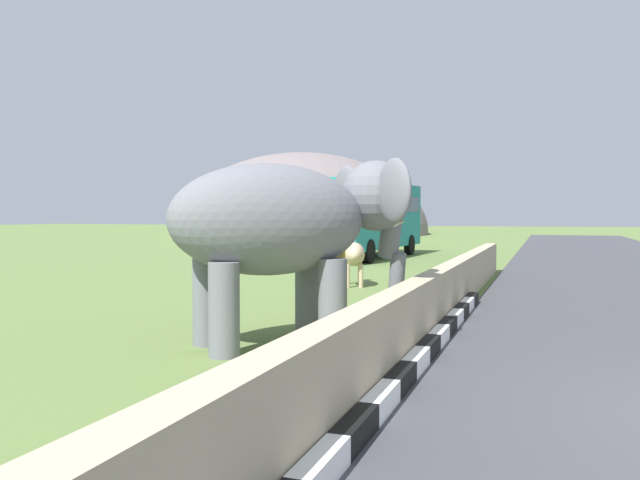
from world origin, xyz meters
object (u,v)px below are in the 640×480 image
bus_teal (367,213)px  cow_near (354,255)px  person_handler (335,275)px  bus_white (353,214)px  elephant (292,222)px

bus_teal → cow_near: 11.70m
person_handler → bus_white: bearing=16.3°
cow_near → bus_white: bearing=17.0°
elephant → bus_white: 31.72m
bus_white → cow_near: bearing=-163.0°
bus_teal → cow_near: size_ratio=5.09×
elephant → bus_teal: bearing=12.2°
elephant → bus_teal: 19.74m
bus_teal → bus_white: 12.05m
person_handler → bus_white: bus_white is taller
elephant → bus_white: size_ratio=0.38×
person_handler → bus_teal: 18.26m
elephant → person_handler: bearing=-6.1°
person_handler → bus_white: 30.25m
elephant → person_handler: (1.59, -0.17, -0.96)m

